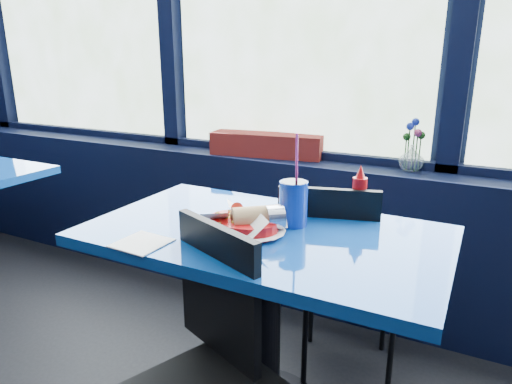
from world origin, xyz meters
name	(u,v)px	position (x,y,z in m)	size (l,w,h in m)	color
window_sill	(285,229)	(0.00, 2.87, 0.40)	(5.00, 0.26, 0.80)	black
near_table	(264,279)	(0.30, 2.00, 0.57)	(1.20, 0.70, 0.75)	black
chair_near_front	(213,356)	(0.31, 1.65, 0.49)	(0.50, 0.50, 0.85)	black
chair_near_back	(341,271)	(0.48, 2.33, 0.49)	(0.48, 0.48, 0.86)	black
planter_box	(267,145)	(-0.12, 2.88, 0.86)	(0.60, 0.15, 0.12)	maroon
flower_vase	(412,155)	(0.63, 2.89, 0.87)	(0.14, 0.15, 0.24)	silver
food_basket	(245,223)	(0.25, 1.95, 0.78)	(0.30, 0.30, 0.09)	#B60C0D
ketchup_bottle	(359,194)	(0.54, 2.28, 0.84)	(0.05, 0.05, 0.20)	#B60C0D
soda_cup	(293,202)	(0.37, 2.09, 0.83)	(0.10, 0.10, 0.33)	#0D2D98
napkin	(142,243)	(0.01, 1.72, 0.75)	(0.15, 0.15, 0.00)	white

